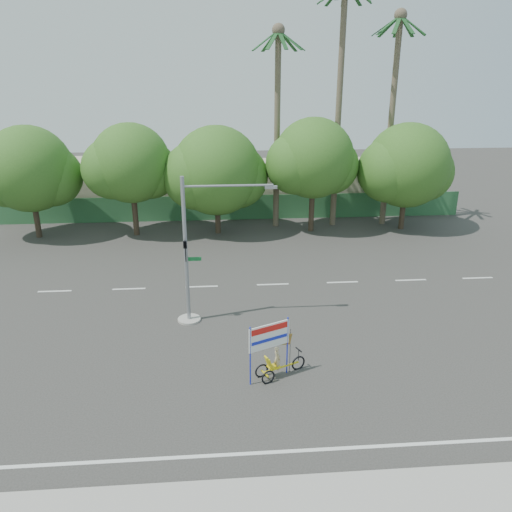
{
  "coord_description": "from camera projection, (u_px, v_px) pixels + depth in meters",
  "views": [
    {
      "loc": [
        -0.97,
        -17.7,
        11.2
      ],
      "look_at": [
        0.67,
        3.22,
        3.5
      ],
      "focal_mm": 35.0,
      "sensor_mm": 36.0,
      "label": 1
    }
  ],
  "objects": [
    {
      "name": "ground",
      "position": [
        246.0,
        363.0,
        20.49
      ],
      "size": [
        120.0,
        120.0,
        0.0
      ],
      "primitive_type": "plane",
      "color": "#33302D",
      "rests_on": "ground"
    },
    {
      "name": "sidewalk_near",
      "position": [
        262.0,
        512.0,
        13.45
      ],
      "size": [
        50.0,
        2.4,
        0.12
      ],
      "primitive_type": "cube",
      "color": "gray",
      "rests_on": "ground"
    },
    {
      "name": "fence",
      "position": [
        230.0,
        208.0,
        40.27
      ],
      "size": [
        38.0,
        0.08,
        2.0
      ],
      "primitive_type": "cube",
      "color": "#336B3D",
      "rests_on": "ground"
    },
    {
      "name": "building_left",
      "position": [
        113.0,
        186.0,
        43.4
      ],
      "size": [
        12.0,
        8.0,
        4.0
      ],
      "primitive_type": "cube",
      "color": "#B9AB93",
      "rests_on": "ground"
    },
    {
      "name": "building_right",
      "position": [
        317.0,
        185.0,
        44.79
      ],
      "size": [
        14.0,
        8.0,
        3.6
      ],
      "primitive_type": "cube",
      "color": "#B9AB93",
      "rests_on": "ground"
    },
    {
      "name": "tree_far_left",
      "position": [
        29.0,
        172.0,
        34.66
      ],
      "size": [
        7.14,
        6.0,
        7.96
      ],
      "color": "#473828",
      "rests_on": "ground"
    },
    {
      "name": "tree_left",
      "position": [
        130.0,
        166.0,
        35.08
      ],
      "size": [
        6.66,
        5.6,
        8.07
      ],
      "color": "#473828",
      "rests_on": "ground"
    },
    {
      "name": "tree_center",
      "position": [
        216.0,
        173.0,
        35.72
      ],
      "size": [
        7.62,
        6.4,
        7.85
      ],
      "color": "#473828",
      "rests_on": "ground"
    },
    {
      "name": "tree_right",
      "position": [
        313.0,
        161.0,
        35.97
      ],
      "size": [
        6.9,
        5.8,
        8.36
      ],
      "color": "#473828",
      "rests_on": "ground"
    },
    {
      "name": "tree_far_right",
      "position": [
        406.0,
        168.0,
        36.69
      ],
      "size": [
        7.38,
        6.2,
        7.94
      ],
      "color": "#473828",
      "rests_on": "ground"
    },
    {
      "name": "palm_tall",
      "position": [
        340.0,
        84.0,
        35.73
      ],
      "size": [
        3.73,
        3.79,
        17.45
      ],
      "color": "#70604C",
      "rests_on": "ground"
    },
    {
      "name": "palm_mid",
      "position": [
        393.0,
        100.0,
        36.39
      ],
      "size": [
        3.73,
        3.79,
        15.45
      ],
      "color": "#70604C",
      "rests_on": "ground"
    },
    {
      "name": "palm_short",
      "position": [
        277.0,
        108.0,
        35.95
      ],
      "size": [
        3.73,
        3.79,
        14.45
      ],
      "color": "#70604C",
      "rests_on": "ground"
    },
    {
      "name": "traffic_signal",
      "position": [
        193.0,
        264.0,
        23.05
      ],
      "size": [
        4.72,
        1.1,
        7.0
      ],
      "color": "gray",
      "rests_on": "ground"
    },
    {
      "name": "trike_billboard",
      "position": [
        274.0,
        354.0,
        19.24
      ],
      "size": [
        2.34,
        1.22,
        2.5
      ],
      "rotation": [
        0.0,
        0.0,
        0.43
      ],
      "color": "black",
      "rests_on": "ground"
    }
  ]
}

